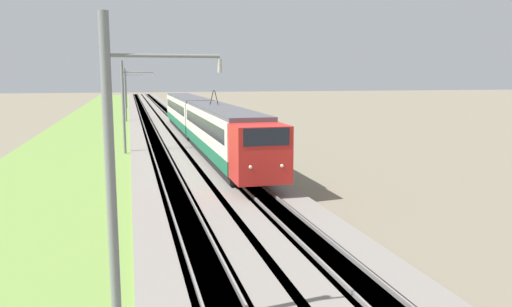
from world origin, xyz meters
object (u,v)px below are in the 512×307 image
(catenary_mast_near, at_px, (114,183))
(catenary_mast_far, at_px, (126,94))
(catenary_mast_distant, at_px, (126,89))
(passenger_train, at_px, (201,119))
(catenary_mast_mid, at_px, (124,107))

(catenary_mast_near, distance_m, catenary_mast_far, 59.34)
(catenary_mast_near, relative_size, catenary_mast_far, 1.03)
(catenary_mast_far, height_order, catenary_mast_distant, catenary_mast_distant)
(catenary_mast_near, height_order, catenary_mast_distant, catenary_mast_near)
(catenary_mast_far, bearing_deg, passenger_train, -165.67)
(passenger_train, bearing_deg, catenary_mast_far, -165.67)
(catenary_mast_near, height_order, catenary_mast_far, catenary_mast_near)
(catenary_mast_mid, distance_m, catenary_mast_far, 29.67)
(catenary_mast_mid, bearing_deg, catenary_mast_far, -0.00)
(catenary_mast_mid, height_order, catenary_mast_distant, same)
(passenger_train, relative_size, catenary_mast_distant, 5.89)
(catenary_mast_far, xyz_separation_m, catenary_mast_distant, (29.67, 0.00, 0.05))
(catenary_mast_near, distance_m, catenary_mast_mid, 29.67)
(passenger_train, bearing_deg, catenary_mast_mid, -59.38)
(passenger_train, height_order, catenary_mast_distant, catenary_mast_distant)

